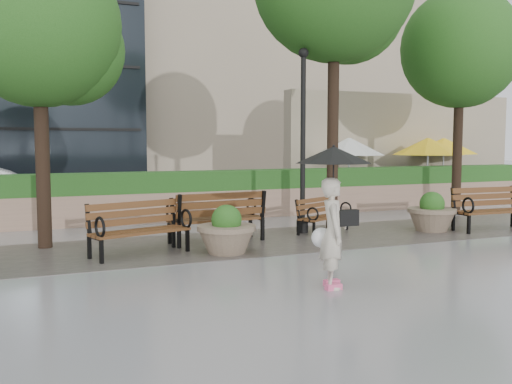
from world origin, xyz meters
name	(u,v)px	position (x,y,z in m)	size (l,w,h in m)	color
ground	(309,272)	(0.00, 0.00, 0.00)	(100.00, 100.00, 0.00)	gray
cobble_strip	(242,243)	(0.00, 3.00, 0.01)	(28.00, 3.20, 0.01)	#383330
hedge_wall	(189,196)	(0.00, 7.00, 0.66)	(24.00, 0.80, 1.35)	#A07D67
cafe_wall	(403,146)	(9.50, 10.00, 2.00)	(10.00, 0.60, 4.00)	tan
cafe_hedge	(429,191)	(9.00, 7.80, 0.45)	(8.00, 0.50, 0.90)	#1E4617
asphalt_street	(156,205)	(0.00, 11.00, 0.00)	(40.00, 7.00, 0.00)	black
bldg_stone	(274,9)	(10.00, 23.00, 10.00)	(18.00, 10.00, 20.00)	tan
bench_1	(140,240)	(-2.29, 2.50, 0.30)	(2.01, 1.25, 1.01)	brown
bench_2	(217,227)	(-0.48, 3.26, 0.33)	(2.11, 1.00, 1.09)	brown
bench_3	(323,222)	(2.28, 3.52, 0.25)	(1.64, 1.26, 0.83)	brown
bench_4	(491,218)	(6.24, 2.23, 0.31)	(1.98, 0.86, 1.04)	brown
planter_left	(227,235)	(-0.71, 2.01, 0.37)	(1.14, 1.14, 0.95)	#7F6B56
planter_right	(432,216)	(4.81, 2.69, 0.38)	(1.15, 1.15, 0.96)	#7F6B56
lamppost	(303,152)	(1.82, 3.71, 1.92)	(0.28, 0.28, 4.33)	black
tree_0	(46,32)	(-3.76, 4.09, 4.34)	(3.35, 3.24, 6.08)	black
tree_2	(462,54)	(8.04, 5.33, 4.79)	(3.59, 3.52, 6.68)	black
patio_umb_white	(349,147)	(6.43, 8.99, 1.99)	(2.50, 2.50, 2.30)	black
patio_umb_yellow_a	(428,147)	(9.21, 8.18, 1.99)	(2.50, 2.50, 2.30)	black
patio_umb_yellow_b	(444,146)	(10.69, 9.06, 1.99)	(2.50, 2.50, 2.30)	black
pedestrian	(333,202)	(-0.14, -1.00, 1.27)	(1.13, 1.13, 2.08)	beige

